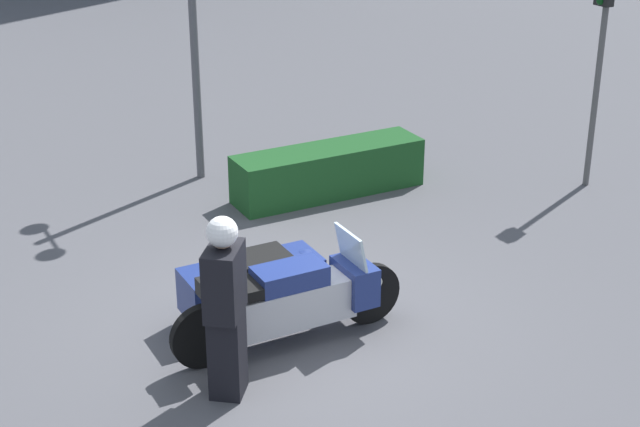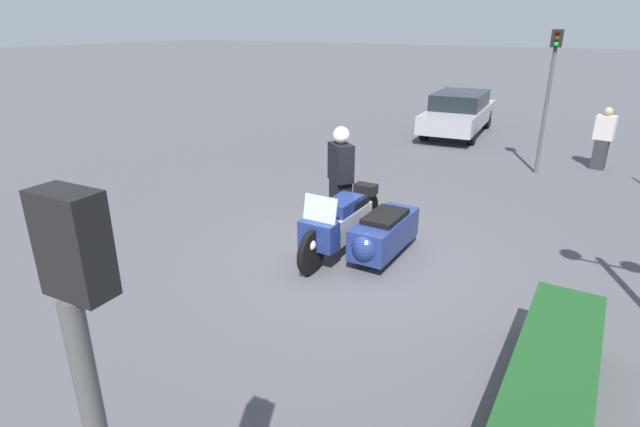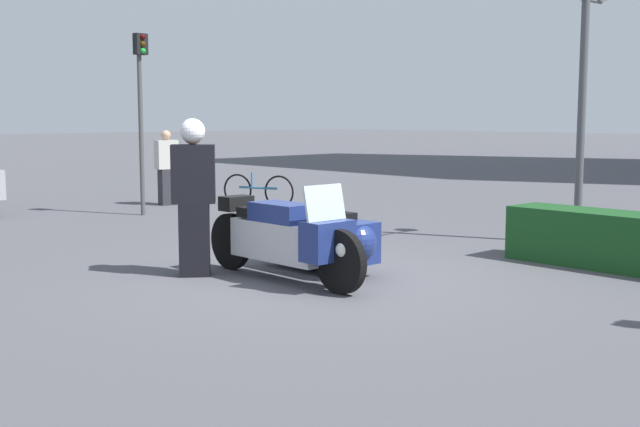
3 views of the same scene
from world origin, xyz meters
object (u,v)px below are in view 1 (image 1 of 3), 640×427
(officer_rider, at_px, (225,303))
(hedge_bush_curbside, at_px, (328,171))
(traffic_light_near, at_px, (599,50))
(police_motorcycle, at_px, (278,288))

(officer_rider, xyz_separation_m, hedge_bush_curbside, (3.34, 4.12, -0.64))
(hedge_bush_curbside, relative_size, traffic_light_near, 0.92)
(officer_rider, relative_size, hedge_bush_curbside, 0.66)
(officer_rider, bearing_deg, hedge_bush_curbside, -91.85)
(police_motorcycle, height_order, traffic_light_near, traffic_light_near)
(officer_rider, distance_m, traffic_light_near, 7.47)
(police_motorcycle, bearing_deg, officer_rider, -136.53)
(police_motorcycle, relative_size, officer_rider, 1.42)
(police_motorcycle, distance_m, officer_rider, 1.46)
(hedge_bush_curbside, xyz_separation_m, traffic_light_near, (3.58, -1.51, 1.71))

